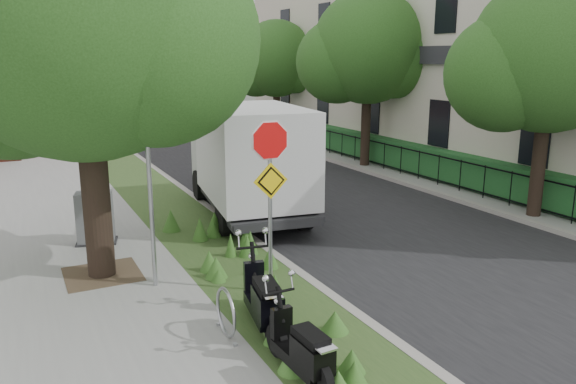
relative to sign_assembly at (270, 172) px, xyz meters
name	(u,v)px	position (x,y,z in m)	size (l,w,h in m)	color
ground	(354,295)	(1.40, -0.58, -2.33)	(120.00, 120.00, 0.00)	#4C5147
sidewalk_near	(57,198)	(-2.85, 9.42, -2.27)	(3.50, 60.00, 0.12)	gray
verge	(147,189)	(-0.10, 9.42, -2.27)	(2.00, 60.00, 0.12)	#2F4E21
kerb_near	(177,185)	(0.90, 9.42, -2.26)	(0.20, 60.00, 0.13)	#9E9991
road	(272,177)	(4.40, 9.42, -2.32)	(7.00, 60.00, 0.01)	black
kerb_far	(354,167)	(7.90, 9.42, -2.26)	(0.20, 60.00, 0.13)	#9E9991
footpath_far	(389,164)	(9.60, 9.42, -2.27)	(3.20, 60.00, 0.12)	gray
street_tree_main	(76,24)	(-2.68, 2.28, 2.48)	(6.21, 5.54, 7.66)	black
bare_post	(149,180)	(-1.80, 1.22, -0.21)	(0.08, 0.08, 4.00)	#A5A8AD
bike_hoop	(226,312)	(-1.30, -1.18, -1.83)	(0.06, 0.78, 0.77)	#A5A8AD
sign_assembly	(270,172)	(0.00, 0.00, 0.00)	(0.94, 0.08, 3.22)	#A5A8AD
fence_far	(369,151)	(8.60, 9.42, -1.66)	(0.04, 24.00, 1.00)	black
hedge_far	(384,149)	(9.30, 9.42, -1.66)	(1.00, 24.00, 1.10)	#1C4E23
terrace_houses	(459,59)	(12.89, 9.42, 1.83)	(7.40, 26.40, 8.20)	beige
far_tree_a	(546,61)	(8.34, 1.46, 1.80)	(4.60, 4.10, 6.22)	black
far_tree_b	(366,53)	(8.34, 9.46, 2.04)	(4.83, 4.31, 6.56)	black
far_tree_c	(275,63)	(8.34, 17.46, 1.63)	(4.37, 3.89, 5.93)	black
scooter_near	(305,355)	(-0.83, -2.81, -1.83)	(0.38, 1.62, 0.77)	black
scooter_far	(264,305)	(-0.71, -1.29, -1.79)	(0.57, 1.78, 0.85)	black
box_truck	(249,156)	(1.70, 5.05, -0.65)	(3.03, 5.96, 2.58)	#262628
utility_cabinet	(95,219)	(-2.40, 4.28, -1.64)	(1.00, 0.79, 1.17)	#262628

